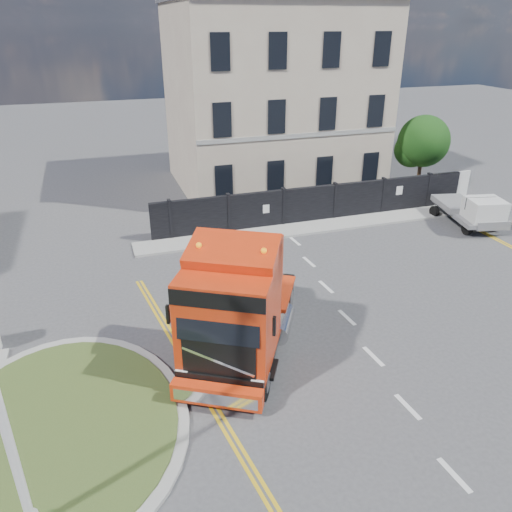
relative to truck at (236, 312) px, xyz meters
name	(u,v)px	position (x,y,z in m)	size (l,w,h in m)	color
ground	(269,326)	(1.68, 1.63, -1.88)	(120.00, 120.00, 0.00)	#424244
traffic_island	(62,427)	(-5.32, -1.37, -1.80)	(6.80, 6.80, 0.17)	#969690
hoarding_fence	(327,203)	(8.23, 10.63, -0.88)	(18.80, 0.25, 2.00)	black
georgian_building	(272,95)	(7.68, 18.13, 3.90)	(12.30, 10.30, 12.80)	#C4B59B
tree	(421,143)	(16.06, 13.73, 1.17)	(3.20, 3.20, 4.80)	#382619
pavement_far	(324,226)	(7.68, 9.73, -1.82)	(20.00, 1.60, 0.12)	#969690
truck	(236,312)	(0.00, 0.00, 0.00)	(5.71, 7.35, 4.19)	black
flatbed_pickup	(476,212)	(15.09, 6.99, -0.90)	(2.61, 4.64, 1.81)	slate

